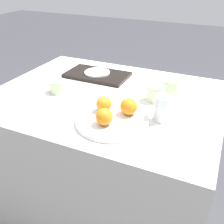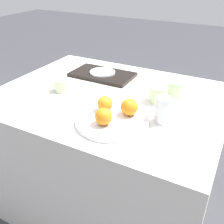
{
  "view_description": "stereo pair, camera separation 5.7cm",
  "coord_description": "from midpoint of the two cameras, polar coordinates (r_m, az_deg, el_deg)",
  "views": [
    {
      "loc": [
        0.53,
        -1.09,
        1.34
      ],
      "look_at": [
        0.14,
        -0.23,
        0.8
      ],
      "focal_mm": 42.0,
      "sensor_mm": 36.0,
      "label": 1
    },
    {
      "loc": [
        0.58,
        -1.06,
        1.34
      ],
      "look_at": [
        0.14,
        -0.23,
        0.8
      ],
      "focal_mm": 42.0,
      "sensor_mm": 36.0,
      "label": 2
    }
  ],
  "objects": [
    {
      "name": "fruit_platter",
      "position": [
        1.11,
        -1.48,
        -1.77
      ],
      "size": [
        0.31,
        0.31,
        0.02
      ],
      "color": "silver",
      "rests_on": "table"
    },
    {
      "name": "cup_0",
      "position": [
        1.29,
        8.16,
        4.11
      ],
      "size": [
        0.09,
        0.09,
        0.08
      ],
      "color": "#B7CC9E",
      "rests_on": "table"
    },
    {
      "name": "orange_2",
      "position": [
        1.13,
        2.22,
        1.17
      ],
      "size": [
        0.07,
        0.07,
        0.07
      ],
      "color": "orange",
      "rests_on": "fruit_platter"
    },
    {
      "name": "serving_tray",
      "position": [
        1.58,
        -4.28,
        8.07
      ],
      "size": [
        0.37,
        0.21,
        0.02
      ],
      "color": "black",
      "rests_on": "table"
    },
    {
      "name": "water_glass",
      "position": [
        1.12,
        9.37,
        0.75
      ],
      "size": [
        0.07,
        0.07,
        0.11
      ],
      "color": "silver",
      "rests_on": "table"
    },
    {
      "name": "side_plate",
      "position": [
        1.57,
        -4.3,
        8.58
      ],
      "size": [
        0.15,
        0.15,
        0.01
      ],
      "color": "white",
      "rests_on": "serving_tray"
    },
    {
      "name": "ground_plane",
      "position": [
        1.8,
        -2.04,
        -18.17
      ],
      "size": [
        12.0,
        12.0,
        0.0
      ],
      "primitive_type": "plane",
      "color": "#38383D"
    },
    {
      "name": "table",
      "position": [
        1.55,
        -2.28,
        -8.83
      ],
      "size": [
        1.16,
        0.9,
        0.75
      ],
      "color": "silver",
      "rests_on": "ground_plane"
    },
    {
      "name": "orange_1",
      "position": [
        1.05,
        -3.28,
        -1.07
      ],
      "size": [
        0.07,
        0.07,
        0.07
      ],
      "color": "orange",
      "rests_on": "fruit_platter"
    },
    {
      "name": "cup_1",
      "position": [
        1.4,
        -12.9,
        5.44
      ],
      "size": [
        0.08,
        0.08,
        0.06
      ],
      "color": "#B7CC9E",
      "rests_on": "table"
    },
    {
      "name": "orange_0",
      "position": [
        1.15,
        -3.19,
        1.75
      ],
      "size": [
        0.07,
        0.07,
        0.07
      ],
      "color": "orange",
      "rests_on": "fruit_platter"
    },
    {
      "name": "cup_2",
      "position": [
        1.38,
        11.52,
        5.37
      ],
      "size": [
        0.08,
        0.08,
        0.07
      ],
      "color": "#B7CC9E",
      "rests_on": "table"
    }
  ]
}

